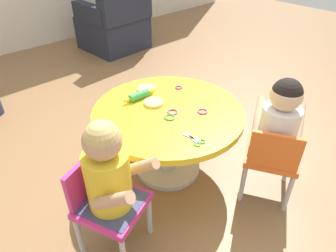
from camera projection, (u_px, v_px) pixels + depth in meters
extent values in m
plane|color=olive|center=(168.00, 168.00, 2.14)|extent=(10.00, 10.00, 0.00)
cylinder|color=silver|center=(168.00, 166.00, 2.13)|extent=(0.44, 0.44, 0.03)
cylinder|color=silver|center=(168.00, 143.00, 2.01)|extent=(0.12, 0.12, 0.44)
cylinder|color=yellow|center=(168.00, 113.00, 1.87)|extent=(0.93, 0.93, 0.04)
cylinder|color=#B7B7BC|center=(149.00, 216.00, 1.63)|extent=(0.03, 0.03, 0.28)
cylinder|color=#B7B7BC|center=(79.00, 236.00, 1.53)|extent=(0.03, 0.03, 0.28)
cylinder|color=#B7B7BC|center=(109.00, 200.00, 1.72)|extent=(0.03, 0.03, 0.28)
cube|color=#CC338C|center=(112.00, 205.00, 1.49)|extent=(0.39, 0.39, 0.04)
cube|color=#CC338C|center=(86.00, 178.00, 1.46)|extent=(0.26, 0.13, 0.22)
cube|color=#3F4772|center=(112.00, 205.00, 1.49)|extent=(0.35, 0.36, 0.04)
cylinder|color=yellow|center=(108.00, 180.00, 1.39)|extent=(0.21, 0.21, 0.30)
sphere|color=tan|center=(102.00, 141.00, 1.26)|extent=(0.17, 0.17, 0.17)
sphere|color=tan|center=(102.00, 139.00, 1.25)|extent=(0.16, 0.16, 0.16)
cylinder|color=tan|center=(113.00, 201.00, 1.26)|extent=(0.13, 0.22, 0.17)
cylinder|color=tan|center=(139.00, 168.00, 1.42)|extent=(0.13, 0.22, 0.17)
cylinder|color=#B7B7BC|center=(288.00, 165.00, 1.96)|extent=(0.03, 0.03, 0.28)
cylinder|color=#B7B7BC|center=(247.00, 156.00, 2.03)|extent=(0.03, 0.03, 0.28)
cylinder|color=#B7B7BC|center=(288.00, 193.00, 1.76)|extent=(0.03, 0.03, 0.28)
cylinder|color=#B7B7BC|center=(243.00, 183.00, 1.83)|extent=(0.03, 0.03, 0.28)
cube|color=orange|center=(271.00, 154.00, 1.80)|extent=(0.41, 0.41, 0.04)
cube|color=orange|center=(275.00, 152.00, 1.62)|extent=(0.15, 0.25, 0.22)
cube|color=#3F4772|center=(271.00, 154.00, 1.80)|extent=(0.37, 0.36, 0.04)
cylinder|color=white|center=(277.00, 131.00, 1.70)|extent=(0.21, 0.21, 0.30)
sphere|color=beige|center=(286.00, 95.00, 1.57)|extent=(0.17, 0.17, 0.17)
sphere|color=black|center=(287.00, 93.00, 1.57)|extent=(0.16, 0.16, 0.16)
cylinder|color=beige|center=(299.00, 121.00, 1.74)|extent=(0.21, 0.15, 0.17)
cylinder|color=beige|center=(259.00, 115.00, 1.80)|extent=(0.21, 0.15, 0.17)
cube|color=#232838|center=(113.00, 33.00, 3.94)|extent=(0.74, 0.74, 0.40)
cube|color=#232838|center=(125.00, 2.00, 3.53)|extent=(0.71, 0.20, 0.45)
cube|color=#232838|center=(130.00, 4.00, 3.94)|extent=(0.16, 0.60, 0.20)
cube|color=#232838|center=(90.00, 13.00, 3.59)|extent=(0.16, 0.60, 0.20)
cylinder|color=green|center=(139.00, 95.00, 1.96)|extent=(0.14, 0.06, 0.05)
cylinder|color=yellow|center=(127.00, 100.00, 1.91)|extent=(0.05, 0.02, 0.02)
cylinder|color=yellow|center=(151.00, 91.00, 2.01)|extent=(0.05, 0.02, 0.02)
cube|color=silver|center=(192.00, 138.00, 1.63)|extent=(0.03, 0.11, 0.01)
cube|color=silver|center=(192.00, 138.00, 1.63)|extent=(0.04, 0.11, 0.01)
torus|color=green|center=(202.00, 142.00, 1.60)|extent=(0.04, 0.04, 0.01)
torus|color=green|center=(197.00, 144.00, 1.58)|extent=(0.04, 0.04, 0.01)
cylinder|color=#F2CC72|center=(154.00, 103.00, 1.92)|extent=(0.13, 0.13, 0.02)
cylinder|color=#F2CC72|center=(146.00, 89.00, 2.07)|extent=(0.13, 0.13, 0.02)
torus|color=#D83FA5|center=(179.00, 87.00, 2.09)|extent=(0.05, 0.05, 0.01)
torus|color=#D83FA5|center=(202.00, 111.00, 1.84)|extent=(0.06, 0.06, 0.01)
torus|color=#4CB259|center=(170.00, 117.00, 1.79)|extent=(0.07, 0.07, 0.01)
torus|color=#D83FA5|center=(173.00, 112.00, 1.84)|extent=(0.07, 0.07, 0.01)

